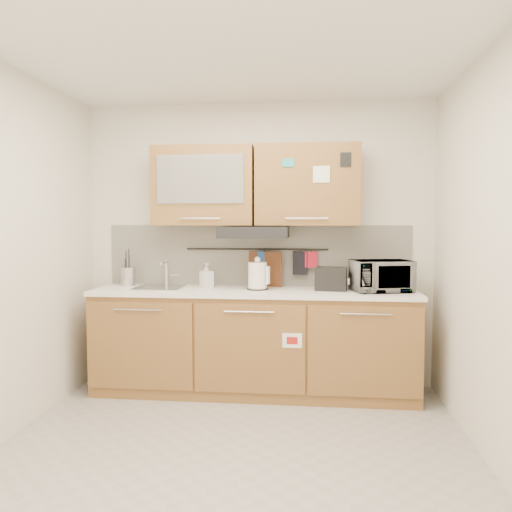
# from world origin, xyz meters

# --- Properties ---
(floor) EXTENTS (3.20, 3.20, 0.00)m
(floor) POSITION_xyz_m (0.00, 0.00, 0.00)
(floor) COLOR #9E9993
(floor) RESTS_ON ground
(ceiling) EXTENTS (3.20, 3.20, 0.00)m
(ceiling) POSITION_xyz_m (0.00, 0.00, 2.60)
(ceiling) COLOR white
(ceiling) RESTS_ON wall_back
(wall_back) EXTENTS (3.20, 0.00, 3.20)m
(wall_back) POSITION_xyz_m (0.00, 1.50, 1.30)
(wall_back) COLOR silver
(wall_back) RESTS_ON ground
(wall_right) EXTENTS (0.00, 3.00, 3.00)m
(wall_right) POSITION_xyz_m (1.60, 0.00, 1.30)
(wall_right) COLOR silver
(wall_right) RESTS_ON ground
(base_cabinet) EXTENTS (2.80, 0.64, 0.88)m
(base_cabinet) POSITION_xyz_m (0.00, 1.19, 0.41)
(base_cabinet) COLOR olive
(base_cabinet) RESTS_ON floor
(countertop) EXTENTS (2.82, 0.62, 0.04)m
(countertop) POSITION_xyz_m (0.00, 1.19, 0.90)
(countertop) COLOR white
(countertop) RESTS_ON base_cabinet
(backsplash) EXTENTS (2.80, 0.02, 0.56)m
(backsplash) POSITION_xyz_m (0.00, 1.49, 1.20)
(backsplash) COLOR silver
(backsplash) RESTS_ON countertop
(upper_cabinets) EXTENTS (1.82, 0.37, 0.70)m
(upper_cabinets) POSITION_xyz_m (-0.00, 1.32, 1.83)
(upper_cabinets) COLOR olive
(upper_cabinets) RESTS_ON wall_back
(range_hood) EXTENTS (0.60, 0.46, 0.10)m
(range_hood) POSITION_xyz_m (0.00, 1.25, 1.42)
(range_hood) COLOR black
(range_hood) RESTS_ON upper_cabinets
(sink) EXTENTS (0.42, 0.40, 0.26)m
(sink) POSITION_xyz_m (-0.85, 1.21, 0.92)
(sink) COLOR silver
(sink) RESTS_ON countertop
(utensil_rail) EXTENTS (1.30, 0.02, 0.02)m
(utensil_rail) POSITION_xyz_m (0.00, 1.45, 1.26)
(utensil_rail) COLOR black
(utensil_rail) RESTS_ON backsplash
(utensil_crock) EXTENTS (0.17, 0.17, 0.34)m
(utensil_crock) POSITION_xyz_m (-1.19, 1.33, 1.01)
(utensil_crock) COLOR #B7B7BC
(utensil_crock) RESTS_ON countertop
(kettle) EXTENTS (0.22, 0.22, 0.29)m
(kettle) POSITION_xyz_m (0.04, 1.19, 1.04)
(kettle) COLOR white
(kettle) RESTS_ON countertop
(toaster) EXTENTS (0.29, 0.19, 0.20)m
(toaster) POSITION_xyz_m (0.67, 1.20, 1.02)
(toaster) COLOR black
(toaster) RESTS_ON countertop
(microwave) EXTENTS (0.54, 0.43, 0.26)m
(microwave) POSITION_xyz_m (1.09, 1.18, 1.05)
(microwave) COLOR #999999
(microwave) RESTS_ON countertop
(soap_bottle) EXTENTS (0.14, 0.14, 0.22)m
(soap_bottle) POSITION_xyz_m (-0.44, 1.29, 1.03)
(soap_bottle) COLOR #999999
(soap_bottle) RESTS_ON countertop
(cutting_board) EXTENTS (0.34, 0.15, 0.44)m
(cutting_board) POSITION_xyz_m (0.07, 1.44, 1.02)
(cutting_board) COLOR brown
(cutting_board) RESTS_ON utensil_rail
(oven_mitt) EXTENTS (0.13, 0.04, 0.21)m
(oven_mitt) POSITION_xyz_m (0.07, 1.44, 1.14)
(oven_mitt) COLOR #215298
(oven_mitt) RESTS_ON utensil_rail
(dark_pouch) EXTENTS (0.14, 0.04, 0.21)m
(dark_pouch) POSITION_xyz_m (0.40, 1.44, 1.13)
(dark_pouch) COLOR black
(dark_pouch) RESTS_ON utensil_rail
(pot_holder) EXTENTS (0.12, 0.05, 0.14)m
(pot_holder) POSITION_xyz_m (0.50, 1.44, 1.17)
(pot_holder) COLOR red
(pot_holder) RESTS_ON utensil_rail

